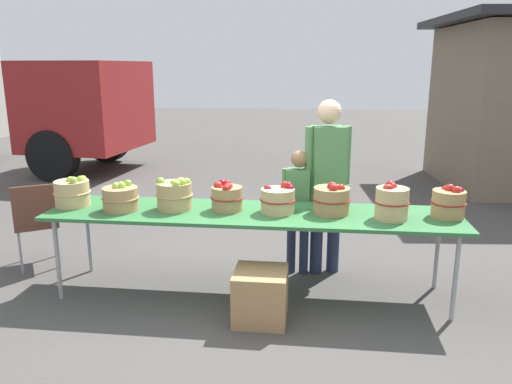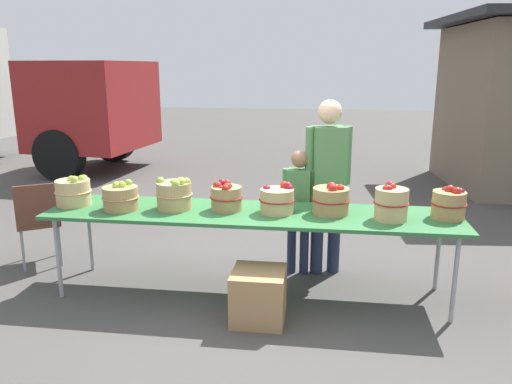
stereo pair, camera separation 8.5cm
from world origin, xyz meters
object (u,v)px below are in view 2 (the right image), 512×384
apple_basket_green_2 (174,194)px  apple_basket_red_3 (391,203)px  apple_basket_red_1 (277,200)px  produce_crate (259,296)px  market_table (251,215)px  folding_chair (38,217)px  child_customer (299,203)px  apple_basket_green_0 (74,192)px  apple_basket_red_0 (226,197)px  vendor_adult (328,174)px  apple_basket_green_1 (120,197)px  apple_basket_red_2 (331,200)px  apple_basket_red_4 (449,203)px

apple_basket_green_2 → apple_basket_red_3: 1.82m
apple_basket_red_1 → produce_crate: (-0.09, -0.48, -0.65)m
market_table → apple_basket_green_2: (-0.67, 0.00, 0.16)m
apple_basket_red_1 → folding_chair: 2.45m
child_customer → folding_chair: bearing=9.3°
apple_basket_green_0 → produce_crate: (1.73, -0.48, -0.66)m
market_table → apple_basket_green_0: size_ratio=10.97×
apple_basket_red_3 → folding_chair: (-3.33, 0.41, -0.38)m
apple_basket_red_1 → folding_chair: (-2.40, 0.33, -0.35)m
market_table → apple_basket_red_0: bearing=171.8°
apple_basket_red_0 → apple_basket_red_1: 0.44m
apple_basket_red_1 → vendor_adult: (0.42, 0.54, 0.12)m
apple_basket_green_1 → apple_basket_green_2: apple_basket_green_2 is taller
apple_basket_red_1 → apple_basket_red_2: size_ratio=0.95×
produce_crate → apple_basket_red_1: bearing=78.9°
market_table → child_customer: bearing=53.2°
apple_basket_green_2 → apple_basket_red_3: (1.82, -0.07, 0.01)m
vendor_adult → apple_basket_red_0: bearing=14.6°
apple_basket_red_3 → apple_basket_red_4: 0.49m
apple_basket_green_0 → vendor_adult: vendor_adult is taller
apple_basket_green_0 → apple_basket_red_4: (3.22, 0.03, 0.00)m
folding_chair → produce_crate: size_ratio=2.09×
child_customer → folding_chair: size_ratio=1.40×
apple_basket_green_0 → apple_basket_red_4: bearing=0.6°
apple_basket_red_1 → apple_basket_red_3: 0.93m
apple_basket_red_0 → produce_crate: size_ratio=0.69×
apple_basket_green_1 → produce_crate: (1.25, -0.39, -0.65)m
apple_basket_red_0 → folding_chair: 2.02m
vendor_adult → apple_basket_red_1: bearing=35.5°
apple_basket_red_4 → child_customer: (-1.24, 0.46, -0.16)m
apple_basket_green_1 → folding_chair: apple_basket_green_1 is taller
apple_basket_green_1 → child_customer: (1.51, 0.58, -0.15)m
apple_basket_red_1 → produce_crate: 0.82m
apple_basket_green_1 → folding_chair: bearing=158.1°
child_customer → produce_crate: size_ratio=2.92×
apple_basket_green_0 → folding_chair: 0.76m
apple_basket_red_2 → folding_chair: size_ratio=0.37×
apple_basket_green_0 → apple_basket_red_1: bearing=0.2°
apple_basket_red_2 → produce_crate: bearing=-137.1°
apple_basket_green_0 → apple_basket_red_3: size_ratio=1.03×
produce_crate → market_table: bearing=105.1°
apple_basket_red_3 → child_customer: bearing=143.3°
apple_basket_red_3 → apple_basket_green_0: bearing=178.4°
apple_basket_green_0 → apple_basket_green_1: 0.48m
folding_chair → vendor_adult: bearing=151.3°
apple_basket_green_2 → apple_basket_red_0: size_ratio=1.12×
apple_basket_red_2 → folding_chair: bearing=173.9°
vendor_adult → apple_basket_green_1: bearing=3.0°
apple_basket_red_3 → child_customer: 0.97m
apple_basket_red_1 → vendor_adult: vendor_adult is taller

